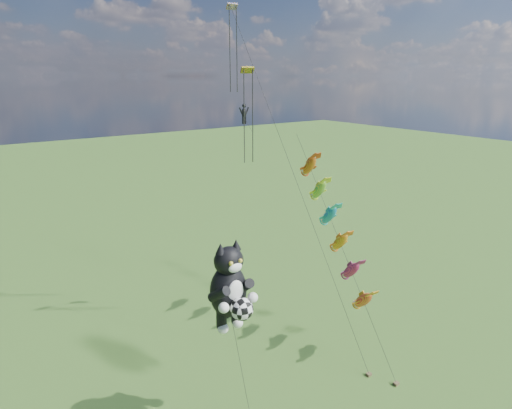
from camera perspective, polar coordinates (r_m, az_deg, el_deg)
cat_kite_rig at (r=27.59m, az=-3.45°, el=-10.92°), size 2.83×4.24×12.26m
fish_windsock_rig at (r=37.40m, az=10.43°, el=-3.21°), size 3.39×15.68×16.74m
parafoil_rig at (r=38.85m, az=-1.32°, el=13.45°), size 2.36×17.47×28.13m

